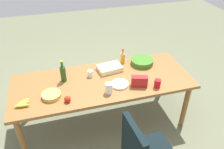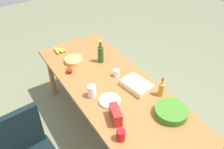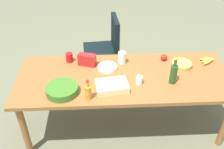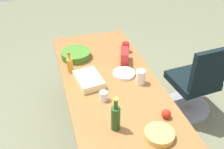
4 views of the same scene
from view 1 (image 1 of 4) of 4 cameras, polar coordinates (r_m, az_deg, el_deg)
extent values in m
plane|color=#686C50|center=(3.46, -2.03, -11.57)|extent=(10.00, 10.00, 0.00)
cube|color=brown|center=(2.98, -2.31, -1.82)|extent=(2.33, 0.90, 0.04)
cylinder|color=brown|center=(2.96, -21.65, -14.95)|extent=(0.07, 0.07, 0.71)
cylinder|color=brown|center=(3.33, 17.84, -7.48)|extent=(0.07, 0.07, 0.71)
cylinder|color=brown|center=(3.48, -21.17, -6.12)|extent=(0.07, 0.07, 0.71)
cylinder|color=brown|center=(3.80, 12.38, -0.62)|extent=(0.07, 0.07, 0.71)
cube|color=black|center=(2.26, 5.44, -17.10)|extent=(0.10, 0.44, 0.47)
cylinder|color=red|center=(2.87, 11.31, -2.23)|extent=(0.09, 0.09, 0.11)
cylinder|color=white|center=(2.87, 1.95, -2.45)|extent=(0.23, 0.23, 0.03)
cylinder|color=#3B7022|center=(3.31, 7.53, 3.21)|extent=(0.34, 0.34, 0.08)
ellipsoid|color=yellow|center=(2.74, -21.63, -7.25)|extent=(0.17, 0.05, 0.04)
ellipsoid|color=gold|center=(2.76, -21.57, -6.88)|extent=(0.17, 0.10, 0.04)
ellipsoid|color=yellow|center=(2.78, -21.51, -6.52)|extent=(0.16, 0.13, 0.04)
cylinder|color=gold|center=(2.78, -14.94, -5.02)|extent=(0.27, 0.27, 0.05)
cylinder|color=#254C1D|center=(2.97, -12.12, 0.11)|extent=(0.08, 0.08, 0.21)
cylinder|color=#254C1D|center=(2.89, -12.46, 2.47)|extent=(0.03, 0.03, 0.08)
cylinder|color=gold|center=(2.87, -12.57, 3.26)|extent=(0.04, 0.04, 0.01)
cylinder|color=white|center=(2.72, -0.80, -3.44)|extent=(0.09, 0.09, 0.14)
sphere|color=red|center=(2.66, -11.08, -6.07)|extent=(0.09, 0.09, 0.08)
cylinder|color=white|center=(3.03, -5.44, 0.24)|extent=(0.08, 0.08, 0.09)
cylinder|color=orange|center=(3.29, 2.68, 4.04)|extent=(0.07, 0.07, 0.15)
cylinder|color=orange|center=(3.24, 2.73, 5.63)|extent=(0.03, 0.03, 0.06)
cylinder|color=red|center=(3.22, 2.74, 6.18)|extent=(0.03, 0.03, 0.01)
cube|color=red|center=(2.85, 6.88, -1.73)|extent=(0.21, 0.14, 0.14)
cube|color=beige|center=(3.14, -0.57, 1.60)|extent=(0.35, 0.26, 0.07)
camera|label=2|loc=(2.53, 49.37, 23.45)|focal=38.02mm
camera|label=3|loc=(4.63, -7.15, 33.12)|focal=41.10mm
camera|label=4|loc=(3.20, -44.00, 22.01)|focal=42.25mm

